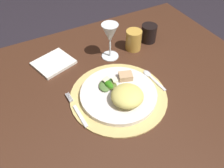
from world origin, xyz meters
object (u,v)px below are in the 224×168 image
object	(u,v)px
spoon	(151,77)
amber_tumbler	(134,40)
dining_table	(118,113)
wine_glass	(110,35)
dark_tumbler	(149,33)
napkin	(54,63)
fork	(77,111)
dinner_plate	(119,94)

from	to	relation	value
spoon	amber_tumbler	bearing A→B (deg)	78.16
amber_tumbler	spoon	bearing A→B (deg)	-101.84
dining_table	wine_glass	distance (m)	0.33
wine_glass	dark_tumbler	world-z (taller)	wine_glass
dining_table	napkin	distance (m)	0.34
fork	dark_tumbler	bearing A→B (deg)	27.92
amber_tumbler	dining_table	bearing A→B (deg)	-133.80
wine_glass	dining_table	bearing A→B (deg)	-108.76
fork	wine_glass	bearing A→B (deg)	42.16
dinner_plate	napkin	world-z (taller)	dinner_plate
dining_table	fork	size ratio (longest dim) A/B	7.04
spoon	dark_tumbler	distance (m)	0.26
dining_table	spoon	distance (m)	0.21
dark_tumbler	dining_table	bearing A→B (deg)	-142.91
spoon	napkin	bearing A→B (deg)	139.62
fork	amber_tumbler	bearing A→B (deg)	31.61
wine_glass	amber_tumbler	size ratio (longest dim) A/B	1.74
spoon	amber_tumbler	distance (m)	0.21
dining_table	dinner_plate	xyz separation A→B (m)	(-0.02, -0.03, 0.17)
spoon	wine_glass	size ratio (longest dim) A/B	0.83
dining_table	amber_tumbler	xyz separation A→B (m)	(0.18, 0.19, 0.20)
napkin	amber_tumbler	bearing A→B (deg)	-10.16
dining_table	dinner_plate	size ratio (longest dim) A/B	4.28
dining_table	dark_tumbler	xyz separation A→B (m)	(0.28, 0.21, 0.19)
spoon	wine_glass	world-z (taller)	wine_glass
fork	amber_tumbler	world-z (taller)	amber_tumbler
amber_tumbler	dark_tumbler	size ratio (longest dim) A/B	1.13
dinner_plate	dark_tumbler	xyz separation A→B (m)	(0.29, 0.24, 0.03)
spoon	dining_table	bearing A→B (deg)	175.66
napkin	dark_tumbler	bearing A→B (deg)	-5.57
dark_tumbler	dinner_plate	bearing A→B (deg)	-140.45
amber_tumbler	dark_tumbler	bearing A→B (deg)	11.61
spoon	dark_tumbler	world-z (taller)	dark_tumbler
dinner_plate	spoon	bearing A→B (deg)	8.57
dinner_plate	spoon	size ratio (longest dim) A/B	2.13
dining_table	spoon	xyz separation A→B (m)	(0.14, -0.01, 0.16)
wine_glass	amber_tumbler	distance (m)	0.13
spoon	dark_tumbler	xyz separation A→B (m)	(0.14, 0.22, 0.03)
amber_tumbler	dark_tumbler	world-z (taller)	amber_tumbler
napkin	amber_tumbler	xyz separation A→B (m)	(0.35, -0.06, 0.04)
dinner_plate	amber_tumbler	world-z (taller)	amber_tumbler
spoon	amber_tumbler	size ratio (longest dim) A/B	1.45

